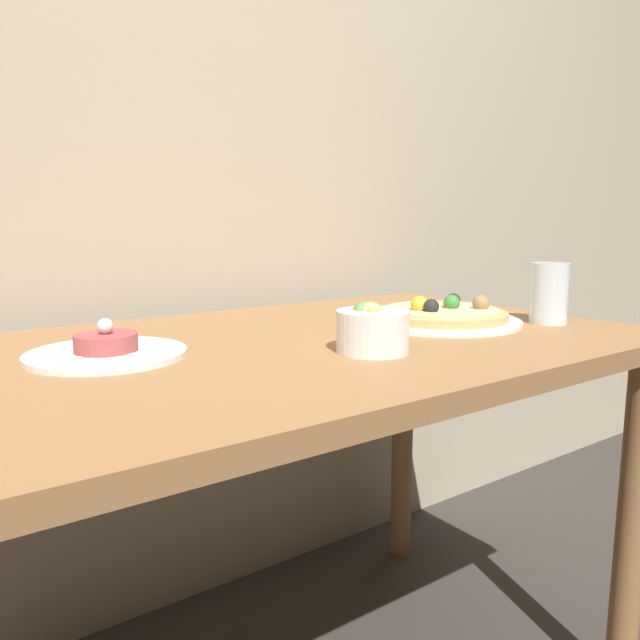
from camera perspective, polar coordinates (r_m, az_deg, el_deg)
back_wall at (r=1.58m, az=-14.15°, el=20.58°), size 8.00×0.05×2.60m
dining_table at (r=1.14m, az=-2.94°, el=-7.05°), size 1.33×0.79×0.77m
pizza_plate at (r=1.32m, az=11.04°, el=0.39°), size 0.33×0.33×0.06m
tartare_plate at (r=1.04m, az=-18.94°, el=-2.63°), size 0.25×0.25×0.06m
small_bowl at (r=1.02m, az=4.76°, el=-0.72°), size 0.12×0.12×0.08m
drinking_glass at (r=1.37m, az=20.24°, el=2.31°), size 0.08×0.08×0.13m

